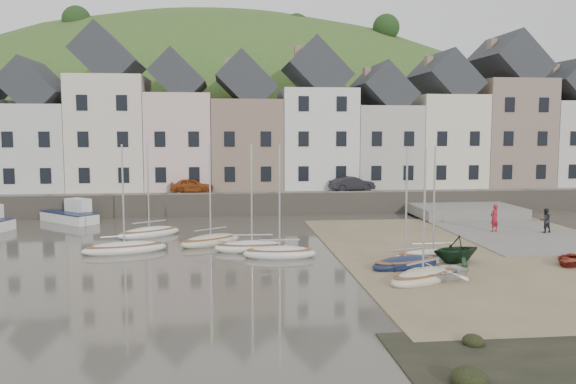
{
  "coord_description": "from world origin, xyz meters",
  "views": [
    {
      "loc": [
        -4.12,
        -31.27,
        6.94
      ],
      "look_at": [
        0.0,
        6.0,
        3.0
      ],
      "focal_mm": 37.42,
      "sensor_mm": 36.0,
      "label": 1
    }
  ],
  "objects": [
    {
      "name": "sailboat_6",
      "position": [
        6.89,
        -1.18,
        0.27
      ],
      "size": [
        4.14,
        1.6,
        6.32
      ],
      "color": "silver",
      "rests_on": "ground"
    },
    {
      "name": "slipway",
      "position": [
        15.0,
        8.0,
        0.06
      ],
      "size": [
        8.0,
        18.0,
        0.12
      ],
      "primitive_type": "cube",
      "color": "slate",
      "rests_on": "ground"
    },
    {
      "name": "rowboat_red",
      "position": [
        13.49,
        -3.04,
        0.33
      ],
      "size": [
        3.13,
        3.15,
        0.54
      ],
      "primitive_type": "imported",
      "rotation": [
        0.0,
        0.0,
        -0.76
      ],
      "color": "maroon",
      "rests_on": "beach"
    },
    {
      "name": "sailboat_5",
      "position": [
        4.94,
        -2.64,
        0.27
      ],
      "size": [
        4.14,
        2.76,
        6.32
      ],
      "color": "#131D3D",
      "rests_on": "ground"
    },
    {
      "name": "rowboat_green",
      "position": [
        7.85,
        -1.94,
        0.77
      ],
      "size": [
        3.24,
        2.98,
        1.43
      ],
      "primitive_type": "imported",
      "rotation": [
        0.0,
        0.0,
        -1.3
      ],
      "color": "black",
      "rests_on": "beach"
    },
    {
      "name": "car_right",
      "position": [
        7.08,
        19.5,
        2.24
      ],
      "size": [
        4.07,
        2.12,
        1.28
      ],
      "primitive_type": "imported",
      "rotation": [
        0.0,
        0.0,
        1.78
      ],
      "color": "black",
      "rests_on": "quay_street"
    },
    {
      "name": "motorboat_2",
      "position": [
        -15.42,
        14.86,
        0.58
      ],
      "size": [
        4.92,
        4.82,
        1.7
      ],
      "color": "silver",
      "rests_on": "ground"
    },
    {
      "name": "quay_land",
      "position": [
        0.0,
        32.0,
        0.75
      ],
      "size": [
        90.0,
        30.0,
        1.5
      ],
      "primitive_type": "cube",
      "color": "#355722",
      "rests_on": "ground"
    },
    {
      "name": "sailboat_1",
      "position": [
        -9.64,
        2.9,
        0.26
      ],
      "size": [
        4.95,
        2.74,
        6.32
      ],
      "color": "silver",
      "rests_on": "ground"
    },
    {
      "name": "hillside",
      "position": [
        -5.0,
        60.0,
        -17.99
      ],
      "size": [
        134.4,
        84.0,
        84.0
      ],
      "color": "#355722",
      "rests_on": "ground"
    },
    {
      "name": "car_left",
      "position": [
        -6.64,
        19.5,
        2.21
      ],
      "size": [
        3.61,
        1.47,
        1.23
      ],
      "primitive_type": "imported",
      "rotation": [
        0.0,
        0.0,
        1.58
      ],
      "color": "#914015",
      "rests_on": "quay_street"
    },
    {
      "name": "sailboat_3",
      "position": [
        -1.05,
        0.67,
        0.27
      ],
      "size": [
        4.07,
        1.7,
        6.32
      ],
      "color": "silver",
      "rests_on": "ground"
    },
    {
      "name": "sailboat_7",
      "position": [
        4.91,
        -5.41,
        0.27
      ],
      "size": [
        4.19,
        3.37,
        6.32
      ],
      "color": "beige",
      "rests_on": "ground"
    },
    {
      "name": "beach",
      "position": [
        11.0,
        0.0,
        0.03
      ],
      "size": [
        18.0,
        26.0,
        0.06
      ],
      "primitive_type": "cube",
      "color": "#756047",
      "rests_on": "ground"
    },
    {
      "name": "ground",
      "position": [
        0.0,
        0.0,
        0.0
      ],
      "size": [
        160.0,
        160.0,
        0.0
      ],
      "primitive_type": "plane",
      "color": "#403C32",
      "rests_on": "ground"
    },
    {
      "name": "person_red",
      "position": [
        13.94,
        6.58,
        1.04
      ],
      "size": [
        0.79,
        0.69,
        1.83
      ],
      "primitive_type": "imported",
      "rotation": [
        0.0,
        0.0,
        3.59
      ],
      "color": "maroon",
      "rests_on": "slipway"
    },
    {
      "name": "person_dark",
      "position": [
        17.13,
        5.86,
        0.92
      ],
      "size": [
        0.84,
        0.69,
        1.61
      ],
      "primitive_type": "imported",
      "rotation": [
        0.0,
        0.0,
        3.25
      ],
      "color": "black",
      "rests_on": "slipway"
    },
    {
      "name": "seawall",
      "position": [
        0.0,
        17.0,
        0.9
      ],
      "size": [
        70.0,
        1.2,
        1.8
      ],
      "primitive_type": "cube",
      "color": "slate",
      "rests_on": "ground"
    },
    {
      "name": "sailboat_2",
      "position": [
        -4.84,
        4.7,
        0.27
      ],
      "size": [
        4.26,
        3.65,
        6.32
      ],
      "color": "beige",
      "rests_on": "ground"
    },
    {
      "name": "sailboat_4",
      "position": [
        -2.47,
        2.42,
        0.26
      ],
      "size": [
        4.35,
        1.66,
        6.32
      ],
      "color": "silver",
      "rests_on": "ground"
    },
    {
      "name": "rowboat_white",
      "position": [
        5.42,
        -5.18,
        0.41
      ],
      "size": [
        3.96,
        3.29,
        0.71
      ],
      "primitive_type": "imported",
      "rotation": [
        0.0,
        0.0,
        -1.29
      ],
      "color": "white",
      "rests_on": "beach"
    },
    {
      "name": "townhouse_terrace",
      "position": [
        1.76,
        24.0,
        7.32
      ],
      "size": [
        61.05,
        8.0,
        13.93
      ],
      "color": "white",
      "rests_on": "quay_land"
    },
    {
      "name": "sailboat_0",
      "position": [
        -8.87,
        7.97,
        0.26
      ],
      "size": [
        4.43,
        3.67,
        6.32
      ],
      "color": "silver",
      "rests_on": "ground"
    },
    {
      "name": "quay_street",
      "position": [
        0.0,
        20.5,
        1.55
      ],
      "size": [
        70.0,
        7.0,
        0.1
      ],
      "primitive_type": "cube",
      "color": "slate",
      "rests_on": "quay_land"
    }
  ]
}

